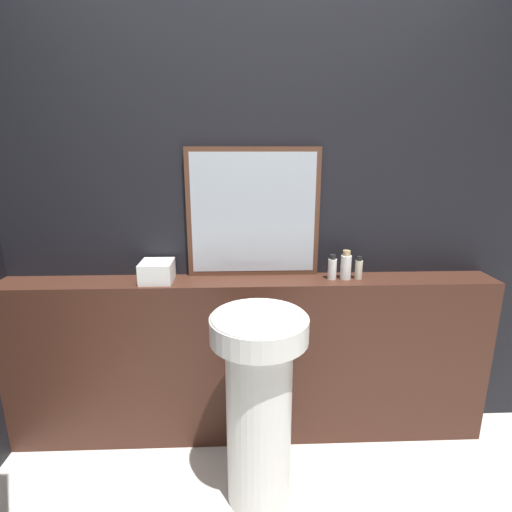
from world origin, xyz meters
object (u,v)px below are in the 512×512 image
object	(u,v)px
towel_stack	(157,271)
shampoo_bottle	(332,268)
lotion_bottle	(359,269)
pedestal_sink	(259,400)
mirror	(253,213)
conditioner_bottle	(346,266)

from	to	relation	value
towel_stack	shampoo_bottle	xyz separation A→B (m)	(0.90, 0.00, 0.01)
lotion_bottle	towel_stack	bearing A→B (deg)	180.00
pedestal_sink	mirror	distance (m)	0.91
pedestal_sink	mirror	bearing A→B (deg)	90.70
towel_stack	lotion_bottle	world-z (taller)	lotion_bottle
pedestal_sink	shampoo_bottle	bearing A→B (deg)	47.59
mirror	shampoo_bottle	size ratio (longest dim) A/B	5.25
pedestal_sink	conditioner_bottle	xyz separation A→B (m)	(0.47, 0.44, 0.48)
pedestal_sink	shampoo_bottle	world-z (taller)	shampoo_bottle
pedestal_sink	shampoo_bottle	xyz separation A→B (m)	(0.40, 0.44, 0.47)
mirror	towel_stack	world-z (taller)	mirror
shampoo_bottle	conditioner_bottle	size ratio (longest dim) A/B	0.86
towel_stack	shampoo_bottle	bearing A→B (deg)	0.00
towel_stack	conditioner_bottle	distance (m)	0.97
mirror	towel_stack	bearing A→B (deg)	-169.57
pedestal_sink	conditioner_bottle	bearing A→B (deg)	42.93
shampoo_bottle	lotion_bottle	bearing A→B (deg)	0.00
mirror	shampoo_bottle	bearing A→B (deg)	-12.63
shampoo_bottle	towel_stack	bearing A→B (deg)	180.00
towel_stack	mirror	bearing A→B (deg)	10.43
conditioner_bottle	towel_stack	bearing A→B (deg)	180.00
towel_stack	lotion_bottle	bearing A→B (deg)	0.00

